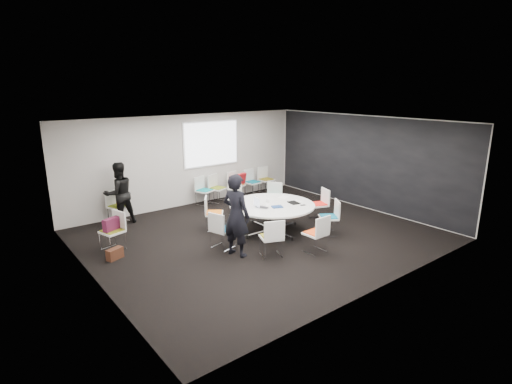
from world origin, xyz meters
TOP-DOWN VIEW (x-y plane):
  - room_shell at (0.09, 0.00)m, footprint 8.08×7.08m
  - conference_table at (0.41, 0.01)m, footprint 2.16×2.16m
  - projection_screen at (0.80, 3.46)m, footprint 1.90×0.03m
  - chair_ring_a at (2.03, -0.09)m, footprint 0.58×0.58m
  - chair_ring_b at (1.46, 1.20)m, footprint 0.63×0.63m
  - chair_ring_c at (0.46, 1.56)m, footprint 0.51×0.50m
  - chair_ring_d at (-0.69, 1.03)m, footprint 0.63×0.63m
  - chair_ring_e at (-1.20, -0.13)m, footprint 0.56×0.57m
  - chair_ring_f at (-0.62, -1.19)m, footprint 0.59×0.59m
  - chair_ring_g at (0.31, -1.62)m, footprint 0.47×0.46m
  - chair_ring_h at (1.40, -1.03)m, footprint 0.63×0.63m
  - chair_back_a at (0.30, 3.16)m, footprint 0.58×0.58m
  - chair_back_b at (0.79, 3.16)m, footprint 0.58×0.57m
  - chair_back_c at (1.53, 3.15)m, footprint 0.57×0.56m
  - chair_back_d at (2.18, 3.12)m, footprint 0.50×0.49m
  - chair_back_e at (2.80, 3.15)m, footprint 0.46×0.45m
  - chair_spare_left at (-3.20, 1.32)m, footprint 0.56×0.57m
  - chair_person_back at (-2.43, 3.16)m, footprint 0.59×0.58m
  - person_main at (-1.16, -0.64)m, footprint 0.62×0.77m
  - person_back at (-2.42, 2.99)m, footprint 0.87×0.70m
  - laptop at (0.06, -0.05)m, footprint 0.33×0.39m
  - laptop_lid at (-0.05, 0.05)m, footprint 0.08×0.30m
  - notebook_black at (0.91, -0.26)m, footprint 0.27×0.33m
  - tablet_folio at (0.34, -0.27)m, footprint 0.31×0.28m
  - papers_right at (1.06, 0.31)m, footprint 0.35×0.30m
  - papers_front at (1.05, -0.21)m, footprint 0.34×0.28m
  - cup at (0.43, 0.20)m, footprint 0.08×0.08m
  - phone at (0.96, -0.54)m, footprint 0.15×0.11m
  - maroon_bag at (-3.21, 1.31)m, footprint 0.42×0.29m
  - brown_bag at (-3.36, 0.80)m, footprint 0.39×0.28m
  - red_jacket at (1.53, 2.92)m, footprint 0.46×0.26m

SIDE VIEW (x-z plane):
  - brown_bag at x=-3.36m, z-range 0.00..0.24m
  - chair_ring_a at x=2.03m, z-range -0.16..0.72m
  - chair_ring_b at x=1.46m, z-range -0.16..0.72m
  - chair_ring_c at x=0.46m, z-range -0.16..0.72m
  - chair_ring_d at x=-0.69m, z-range -0.16..0.72m
  - chair_ring_e at x=-1.20m, z-range -0.16..0.72m
  - chair_ring_f at x=-0.62m, z-range -0.16..0.72m
  - chair_ring_g at x=0.31m, z-range -0.16..0.72m
  - chair_ring_h at x=1.40m, z-range -0.16..0.72m
  - chair_back_a at x=0.30m, z-range -0.16..0.72m
  - chair_back_b at x=0.79m, z-range -0.16..0.72m
  - chair_back_c at x=1.53m, z-range -0.16..0.72m
  - chair_back_d at x=2.18m, z-range -0.16..0.72m
  - chair_back_e at x=2.80m, z-range -0.16..0.72m
  - chair_spare_left at x=-3.20m, z-range -0.16..0.72m
  - chair_person_back at x=-2.43m, z-range -0.16..0.72m
  - conference_table at x=0.41m, z-range 0.17..0.90m
  - maroon_bag at x=-3.21m, z-range 0.48..0.76m
  - red_jacket at x=1.53m, z-range 0.52..0.88m
  - papers_right at x=1.06m, z-range 0.73..0.73m
  - papers_front at x=1.05m, z-range 0.73..0.73m
  - phone at x=0.96m, z-range 0.73..0.74m
  - notebook_black at x=0.91m, z-range 0.73..0.75m
  - laptop at x=0.06m, z-range 0.73..0.76m
  - tablet_folio at x=0.34m, z-range 0.73..0.76m
  - cup at x=0.43m, z-range 0.73..0.82m
  - person_back at x=-2.42m, z-range 0.00..1.69m
  - laptop_lid at x=-0.05m, z-range 0.75..0.97m
  - person_main at x=-1.16m, z-range 0.00..1.84m
  - room_shell at x=0.09m, z-range -0.04..2.84m
  - projection_screen at x=0.80m, z-range 1.17..2.53m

